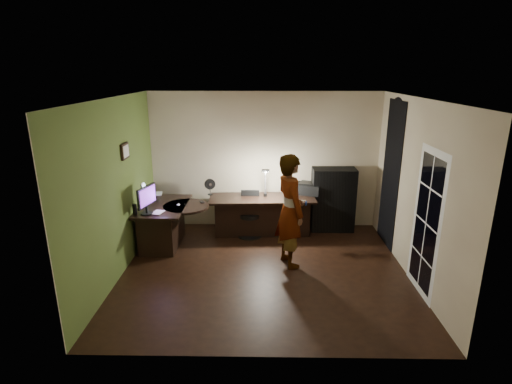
{
  "coord_description": "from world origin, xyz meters",
  "views": [
    {
      "loc": [
        -0.03,
        -5.73,
        3.09
      ],
      "look_at": [
        -0.15,
        1.05,
        1.0
      ],
      "focal_mm": 28.0,
      "sensor_mm": 36.0,
      "label": 1
    }
  ],
  "objects_px": {
    "desk_left": "(165,225)",
    "monitor": "(146,204)",
    "cabinet": "(333,200)",
    "office_chair": "(250,215)",
    "desk_right": "(262,216)",
    "person": "(290,211)"
  },
  "relations": [
    {
      "from": "cabinet",
      "to": "desk_right",
      "type": "bearing_deg",
      "value": -169.09
    },
    {
      "from": "cabinet",
      "to": "office_chair",
      "type": "xyz_separation_m",
      "value": [
        -1.63,
        -0.37,
        -0.2
      ]
    },
    {
      "from": "desk_right",
      "to": "person",
      "type": "distance_m",
      "value": 1.43
    },
    {
      "from": "cabinet",
      "to": "monitor",
      "type": "relative_size",
      "value": 2.38
    },
    {
      "from": "desk_right",
      "to": "office_chair",
      "type": "xyz_separation_m",
      "value": [
        -0.24,
        -0.1,
        0.06
      ]
    },
    {
      "from": "desk_left",
      "to": "cabinet",
      "type": "distance_m",
      "value": 3.28
    },
    {
      "from": "desk_left",
      "to": "office_chair",
      "type": "distance_m",
      "value": 1.59
    },
    {
      "from": "monitor",
      "to": "office_chair",
      "type": "distance_m",
      "value": 1.98
    },
    {
      "from": "desk_right",
      "to": "monitor",
      "type": "height_order",
      "value": "monitor"
    },
    {
      "from": "cabinet",
      "to": "monitor",
      "type": "distance_m",
      "value": 3.57
    },
    {
      "from": "person",
      "to": "cabinet",
      "type": "bearing_deg",
      "value": -53.0
    },
    {
      "from": "desk_left",
      "to": "desk_right",
      "type": "xyz_separation_m",
      "value": [
        1.77,
        0.53,
        -0.01
      ]
    },
    {
      "from": "desk_left",
      "to": "monitor",
      "type": "bearing_deg",
      "value": -109.92
    },
    {
      "from": "cabinet",
      "to": "office_chair",
      "type": "relative_size",
      "value": 1.45
    },
    {
      "from": "monitor",
      "to": "person",
      "type": "distance_m",
      "value": 2.4
    },
    {
      "from": "desk_right",
      "to": "office_chair",
      "type": "height_order",
      "value": "office_chair"
    },
    {
      "from": "desk_left",
      "to": "office_chair",
      "type": "relative_size",
      "value": 1.53
    },
    {
      "from": "cabinet",
      "to": "monitor",
      "type": "bearing_deg",
      "value": -159.52
    },
    {
      "from": "desk_right",
      "to": "office_chair",
      "type": "relative_size",
      "value": 2.32
    },
    {
      "from": "desk_left",
      "to": "office_chair",
      "type": "xyz_separation_m",
      "value": [
        1.53,
        0.43,
        0.05
      ]
    },
    {
      "from": "office_chair",
      "to": "desk_right",
      "type": "bearing_deg",
      "value": 23.72
    },
    {
      "from": "desk_right",
      "to": "cabinet",
      "type": "relative_size",
      "value": 1.6
    }
  ]
}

